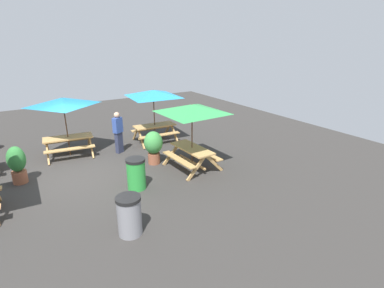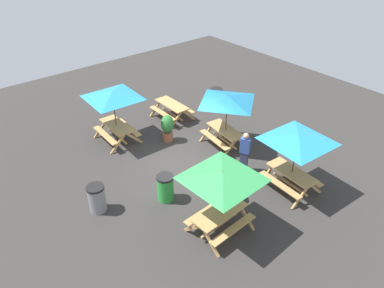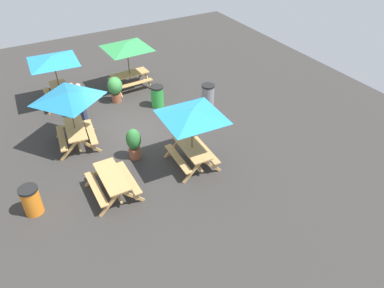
{
  "view_description": "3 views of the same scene",
  "coord_description": "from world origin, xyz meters",
  "px_view_note": "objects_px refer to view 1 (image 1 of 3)",
  "views": [
    {
      "loc": [
        -1.64,
        -9.94,
        4.41
      ],
      "look_at": [
        3.55,
        -1.65,
        0.9
      ],
      "focal_mm": 28.0,
      "sensor_mm": 36.0,
      "label": 1
    },
    {
      "loc": [
        9.45,
        -7.67,
        8.57
      ],
      "look_at": [
        0.25,
        -0.0,
        0.9
      ],
      "focal_mm": 35.0,
      "sensor_mm": 36.0,
      "label": 2
    },
    {
      "loc": [
        -12.33,
        3.81,
        8.63
      ],
      "look_at": [
        -3.11,
        -1.36,
        0.9
      ],
      "focal_mm": 35.0,
      "sensor_mm": 36.0,
      "label": 3
    }
  ],
  "objects_px": {
    "picnic_table_2": "(192,113)",
    "potted_plant_0": "(153,145)",
    "picnic_table_4": "(63,106)",
    "person_standing": "(118,132)",
    "trash_bin_gray": "(129,215)",
    "potted_plant_1": "(17,163)",
    "picnic_table_3": "(153,97)",
    "trash_bin_green": "(136,174)"
  },
  "relations": [
    {
      "from": "picnic_table_2",
      "to": "potted_plant_0",
      "type": "xyz_separation_m",
      "value": [
        -0.97,
        1.09,
        -1.28
      ]
    },
    {
      "from": "picnic_table_4",
      "to": "person_standing",
      "type": "bearing_deg",
      "value": -15.45
    },
    {
      "from": "picnic_table_4",
      "to": "trash_bin_gray",
      "type": "height_order",
      "value": "picnic_table_4"
    },
    {
      "from": "picnic_table_4",
      "to": "person_standing",
      "type": "xyz_separation_m",
      "value": [
        1.76,
        -0.74,
        -1.1
      ]
    },
    {
      "from": "person_standing",
      "to": "potted_plant_1",
      "type": "bearing_deg",
      "value": -12.59
    },
    {
      "from": "potted_plant_0",
      "to": "picnic_table_4",
      "type": "bearing_deg",
      "value": 134.91
    },
    {
      "from": "picnic_table_3",
      "to": "trash_bin_gray",
      "type": "distance_m",
      "value": 6.84
    },
    {
      "from": "trash_bin_green",
      "to": "potted_plant_1",
      "type": "relative_size",
      "value": 0.8
    },
    {
      "from": "picnic_table_3",
      "to": "potted_plant_1",
      "type": "relative_size",
      "value": 2.3
    },
    {
      "from": "picnic_table_2",
      "to": "trash_bin_gray",
      "type": "distance_m",
      "value": 4.34
    },
    {
      "from": "picnic_table_3",
      "to": "trash_bin_gray",
      "type": "bearing_deg",
      "value": -116.61
    },
    {
      "from": "trash_bin_gray",
      "to": "potted_plant_1",
      "type": "bearing_deg",
      "value": 114.79
    },
    {
      "from": "picnic_table_2",
      "to": "potted_plant_1",
      "type": "relative_size",
      "value": 2.3
    },
    {
      "from": "picnic_table_4",
      "to": "picnic_table_2",
      "type": "bearing_deg",
      "value": -38.78
    },
    {
      "from": "picnic_table_3",
      "to": "picnic_table_4",
      "type": "bearing_deg",
      "value": 179.75
    },
    {
      "from": "picnic_table_3",
      "to": "person_standing",
      "type": "bearing_deg",
      "value": -161.3
    },
    {
      "from": "person_standing",
      "to": "picnic_table_3",
      "type": "bearing_deg",
      "value": 168.26
    },
    {
      "from": "trash_bin_green",
      "to": "potted_plant_1",
      "type": "height_order",
      "value": "potted_plant_1"
    },
    {
      "from": "potted_plant_0",
      "to": "person_standing",
      "type": "relative_size",
      "value": 0.73
    },
    {
      "from": "potted_plant_0",
      "to": "person_standing",
      "type": "distance_m",
      "value": 1.89
    },
    {
      "from": "picnic_table_4",
      "to": "potted_plant_0",
      "type": "xyz_separation_m",
      "value": [
        2.47,
        -2.48,
        -1.28
      ]
    },
    {
      "from": "trash_bin_green",
      "to": "trash_bin_gray",
      "type": "relative_size",
      "value": 1.0
    },
    {
      "from": "picnic_table_3",
      "to": "picnic_table_4",
      "type": "distance_m",
      "value": 3.58
    },
    {
      "from": "picnic_table_3",
      "to": "potted_plant_1",
      "type": "distance_m",
      "value": 5.73
    },
    {
      "from": "potted_plant_0",
      "to": "picnic_table_2",
      "type": "bearing_deg",
      "value": -48.24
    },
    {
      "from": "trash_bin_gray",
      "to": "potted_plant_0",
      "type": "relative_size",
      "value": 0.8
    },
    {
      "from": "picnic_table_2",
      "to": "picnic_table_3",
      "type": "bearing_deg",
      "value": -5.05
    },
    {
      "from": "potted_plant_1",
      "to": "person_standing",
      "type": "xyz_separation_m",
      "value": [
        3.6,
        0.9,
        0.22
      ]
    },
    {
      "from": "picnic_table_2",
      "to": "picnic_table_3",
      "type": "height_order",
      "value": "same"
    },
    {
      "from": "picnic_table_4",
      "to": "potted_plant_1",
      "type": "distance_m",
      "value": 2.79
    },
    {
      "from": "picnic_table_3",
      "to": "person_standing",
      "type": "xyz_separation_m",
      "value": [
        -1.81,
        -0.48,
        -1.1
      ]
    },
    {
      "from": "picnic_table_3",
      "to": "trash_bin_green",
      "type": "height_order",
      "value": "picnic_table_3"
    },
    {
      "from": "trash_bin_green",
      "to": "potted_plant_0",
      "type": "distance_m",
      "value": 1.98
    },
    {
      "from": "trash_bin_green",
      "to": "potted_plant_0",
      "type": "relative_size",
      "value": 0.8
    },
    {
      "from": "picnic_table_2",
      "to": "picnic_table_3",
      "type": "relative_size",
      "value": 1.0
    },
    {
      "from": "potted_plant_1",
      "to": "trash_bin_gray",
      "type": "bearing_deg",
      "value": -65.21
    },
    {
      "from": "picnic_table_3",
      "to": "trash_bin_green",
      "type": "distance_m",
      "value": 4.66
    },
    {
      "from": "picnic_table_4",
      "to": "trash_bin_gray",
      "type": "distance_m",
      "value": 6.2
    },
    {
      "from": "picnic_table_2",
      "to": "trash_bin_gray",
      "type": "xyz_separation_m",
      "value": [
        -3.25,
        -2.45,
        -1.49
      ]
    },
    {
      "from": "picnic_table_3",
      "to": "trash_bin_green",
      "type": "relative_size",
      "value": 2.88
    },
    {
      "from": "potted_plant_1",
      "to": "picnic_table_3",
      "type": "bearing_deg",
      "value": 14.28
    },
    {
      "from": "picnic_table_3",
      "to": "trash_bin_gray",
      "type": "height_order",
      "value": "picnic_table_3"
    }
  ]
}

